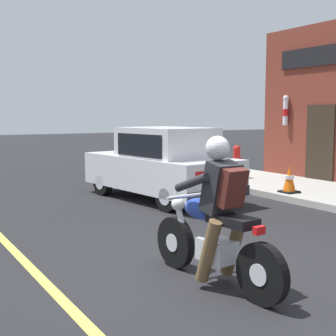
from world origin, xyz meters
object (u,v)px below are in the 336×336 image
motorcycle_with_rider (216,224)px  fire_hydrant (237,162)px  car_hatchback (161,164)px  traffic_cone (289,179)px

motorcycle_with_rider → fire_hydrant: bearing=48.6°
car_hatchback → traffic_cone: 2.82m
motorcycle_with_rider → car_hatchback: bearing=65.8°
car_hatchback → traffic_cone: (2.41, -1.42, -0.33)m
traffic_cone → fire_hydrant: fire_hydrant is taller
motorcycle_with_rider → traffic_cone: 5.64m
traffic_cone → motorcycle_with_rider: bearing=-143.8°
car_hatchback → fire_hydrant: size_ratio=4.49×
motorcycle_with_rider → fire_hydrant: (5.14, 5.83, -0.11)m
car_hatchback → fire_hydrant: car_hatchback is taller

